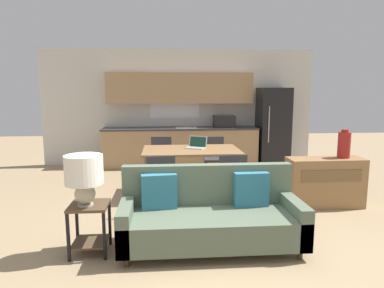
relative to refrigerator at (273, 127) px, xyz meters
name	(u,v)px	position (x,y,z in m)	size (l,w,h in m)	color
ground_plane	(199,249)	(-2.17, -4.25, -0.90)	(20.00, 20.00, 0.00)	#9E8460
wall_back	(180,107)	(-2.17, 0.38, 0.45)	(6.40, 0.07, 2.70)	silver
kitchen_counter	(181,130)	(-2.15, 0.08, -0.06)	(3.56, 0.65, 2.15)	tan
refrigerator	(273,127)	(0.00, 0.00, 0.00)	(0.69, 0.70, 1.81)	black
dining_table	(191,153)	(-2.10, -2.18, -0.19)	(1.60, 1.00, 0.77)	olive
couch	(210,216)	(-2.04, -4.14, -0.56)	(1.99, 0.80, 0.89)	#3D2D1E
side_table	(90,221)	(-3.35, -4.22, -0.54)	(0.40, 0.40, 0.55)	brown
table_lamp	(84,174)	(-3.38, -4.26, -0.02)	(0.40, 0.40, 0.54)	#B2A893
credenza	(325,182)	(-0.13, -2.96, -0.53)	(1.13, 0.40, 0.74)	olive
vase	(344,145)	(0.15, -2.94, 0.04)	(0.18, 0.18, 0.43)	maroon
dining_chair_far_left	(161,156)	(-2.61, -1.29, -0.42)	(0.43, 0.43, 0.85)	#38383D
dining_chair_near_left	(160,179)	(-2.60, -3.03, -0.42)	(0.45, 0.45, 0.85)	#38383D
dining_chair_far_right	(214,156)	(-1.58, -1.35, -0.42)	(0.43, 0.43, 0.85)	#38383D
dining_chair_near_right	(231,178)	(-1.58, -3.04, -0.42)	(0.42, 0.42, 0.85)	#38383D
laptop	(197,145)	(-1.99, -2.06, -0.08)	(0.40, 0.37, 0.20)	#B7BABC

